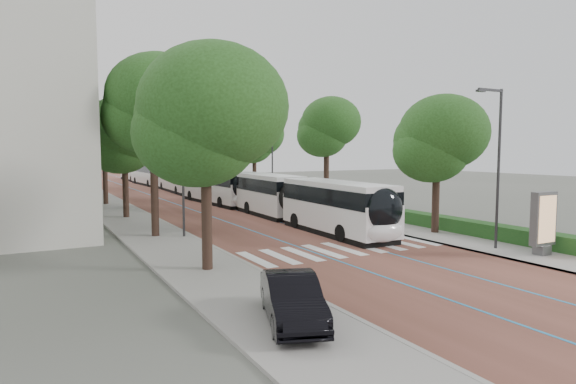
# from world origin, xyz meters

# --- Properties ---
(ground) EXTENTS (160.00, 160.00, 0.00)m
(ground) POSITION_xyz_m (0.00, 0.00, 0.00)
(ground) COLOR #51544C
(ground) RESTS_ON ground
(road) EXTENTS (11.00, 140.00, 0.02)m
(road) POSITION_xyz_m (0.00, 40.00, 0.01)
(road) COLOR brown
(road) RESTS_ON ground
(sidewalk_left) EXTENTS (4.00, 140.00, 0.12)m
(sidewalk_left) POSITION_xyz_m (-7.50, 40.00, 0.06)
(sidewalk_left) COLOR gray
(sidewalk_left) RESTS_ON ground
(sidewalk_right) EXTENTS (4.00, 140.00, 0.12)m
(sidewalk_right) POSITION_xyz_m (7.50, 40.00, 0.06)
(sidewalk_right) COLOR gray
(sidewalk_right) RESTS_ON ground
(kerb_left) EXTENTS (0.20, 140.00, 0.14)m
(kerb_left) POSITION_xyz_m (-5.60, 40.00, 0.06)
(kerb_left) COLOR gray
(kerb_left) RESTS_ON ground
(kerb_right) EXTENTS (0.20, 140.00, 0.14)m
(kerb_right) POSITION_xyz_m (5.60, 40.00, 0.06)
(kerb_right) COLOR gray
(kerb_right) RESTS_ON ground
(zebra_crossing) EXTENTS (10.55, 3.60, 0.01)m
(zebra_crossing) POSITION_xyz_m (0.20, 1.00, 0.03)
(zebra_crossing) COLOR silver
(zebra_crossing) RESTS_ON ground
(lane_line_left) EXTENTS (0.12, 126.00, 0.01)m
(lane_line_left) POSITION_xyz_m (-1.60, 40.00, 0.02)
(lane_line_left) COLOR teal
(lane_line_left) RESTS_ON road
(lane_line_right) EXTENTS (0.12, 126.00, 0.01)m
(lane_line_right) POSITION_xyz_m (1.60, 40.00, 0.02)
(lane_line_right) COLOR teal
(lane_line_right) RESTS_ON road
(hedge) EXTENTS (1.20, 14.00, 0.80)m
(hedge) POSITION_xyz_m (9.10, 0.00, 0.52)
(hedge) COLOR #19491B
(hedge) RESTS_ON sidewalk_right
(streetlight_near) EXTENTS (1.82, 0.20, 8.00)m
(streetlight_near) POSITION_xyz_m (6.62, -3.00, 4.82)
(streetlight_near) COLOR #2D2D2F
(streetlight_near) RESTS_ON sidewalk_right
(streetlight_far) EXTENTS (1.82, 0.20, 8.00)m
(streetlight_far) POSITION_xyz_m (6.62, 22.00, 4.82)
(streetlight_far) COLOR #2D2D2F
(streetlight_far) RESTS_ON sidewalk_right
(lamp_post_left) EXTENTS (0.14, 0.14, 8.00)m
(lamp_post_left) POSITION_xyz_m (-6.10, 8.00, 4.12)
(lamp_post_left) COLOR #2D2D2F
(lamp_post_left) RESTS_ON sidewalk_left
(trees_left) EXTENTS (6.35, 61.25, 10.03)m
(trees_left) POSITION_xyz_m (-7.50, 25.13, 6.49)
(trees_left) COLOR black
(trees_left) RESTS_ON ground
(trees_right) EXTENTS (5.74, 47.44, 8.85)m
(trees_right) POSITION_xyz_m (7.70, 23.40, 5.97)
(trees_right) COLOR black
(trees_right) RESTS_ON ground
(lead_bus) EXTENTS (2.99, 18.46, 3.20)m
(lead_bus) POSITION_xyz_m (2.50, 8.69, 1.63)
(lead_bus) COLOR black
(lead_bus) RESTS_ON ground
(bus_queued_0) EXTENTS (3.23, 12.52, 3.20)m
(bus_queued_0) POSITION_xyz_m (2.06, 24.14, 1.62)
(bus_queued_0) COLOR white
(bus_queued_0) RESTS_ON ground
(bus_queued_1) EXTENTS (2.86, 12.46, 3.20)m
(bus_queued_1) POSITION_xyz_m (2.50, 38.50, 1.62)
(bus_queued_1) COLOR white
(bus_queued_1) RESTS_ON ground
(bus_queued_2) EXTENTS (2.98, 12.48, 3.20)m
(bus_queued_2) POSITION_xyz_m (2.11, 51.86, 1.62)
(bus_queued_2) COLOR white
(bus_queued_2) RESTS_ON ground
(bus_queued_3) EXTENTS (2.60, 12.41, 3.20)m
(bus_queued_3) POSITION_xyz_m (2.19, 63.54, 1.62)
(bus_queued_3) COLOR white
(bus_queued_3) RESTS_ON ground
(ad_panel) EXTENTS (1.46, 0.57, 3.02)m
(ad_panel) POSITION_xyz_m (7.43, -5.09, 1.70)
(ad_panel) COLOR #59595B
(ad_panel) RESTS_ON sidewalk_right
(parked_car) EXTENTS (2.81, 4.46, 1.39)m
(parked_car) POSITION_xyz_m (-7.45, -7.17, 0.81)
(parked_car) COLOR black
(parked_car) RESTS_ON sidewalk_left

